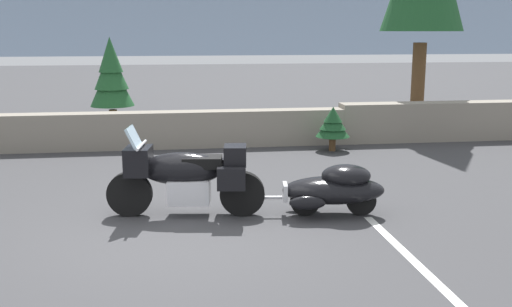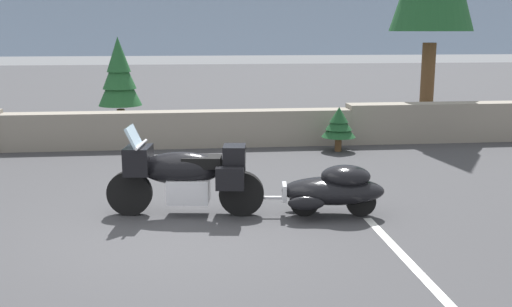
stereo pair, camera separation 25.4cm
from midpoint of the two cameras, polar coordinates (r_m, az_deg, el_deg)
The scene contains 7 objects.
ground_plane at distance 8.18m, azimuth -8.47°, elevation -7.54°, with size 80.00×80.00×0.00m, color #38383A.
stone_guard_wall at distance 13.93m, azimuth -7.59°, elevation 2.44°, with size 24.00×0.60×0.95m.
touring_motorcycle at distance 8.73m, azimuth -7.64°, elevation -2.02°, with size 2.31×0.92×1.33m.
car_shaped_trailer at distance 8.79m, azimuth 6.68°, elevation -3.31°, with size 2.23×0.90×0.76m.
pine_tree_secondary at distance 15.29m, azimuth -14.18°, elevation 7.26°, with size 1.08×1.08×2.53m.
pine_sapling_near at distance 13.46m, azimuth 6.84°, elevation 2.88°, with size 0.77×0.77×1.00m.
parking_stripe_marker at distance 7.28m, azimuth 14.20°, elevation -10.24°, with size 0.12×3.60×0.01m, color silver.
Camera 1 is at (-0.01, -7.71, 2.69)m, focal length 41.75 mm.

